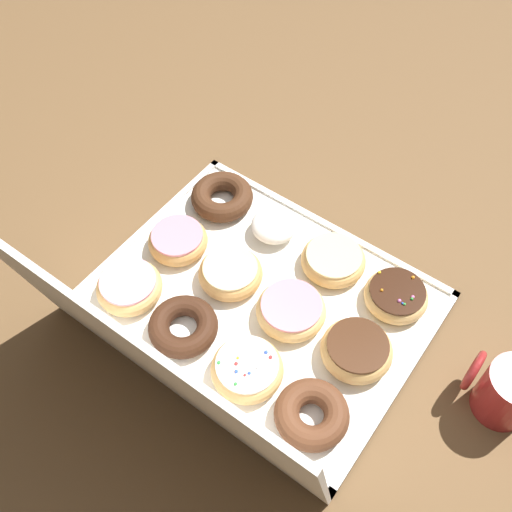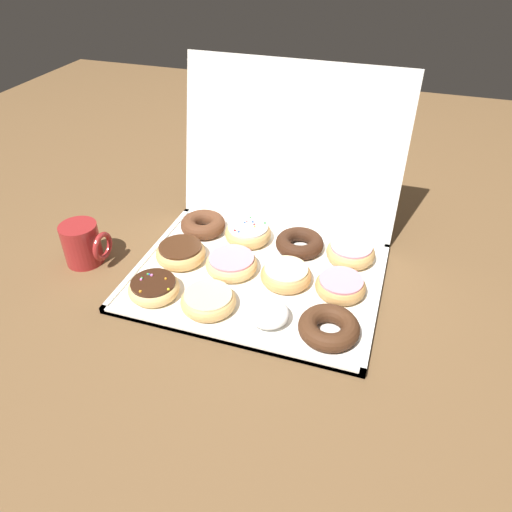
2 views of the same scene
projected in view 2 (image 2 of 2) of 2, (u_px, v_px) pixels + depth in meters
name	position (u px, v px, depth m)	size (l,w,h in m)	color
ground_plane	(257.00, 279.00, 1.09)	(3.00, 3.00, 0.00)	brown
donut_box	(257.00, 277.00, 1.09)	(0.54, 0.42, 0.01)	white
box_lid_open	(290.00, 150.00, 1.17)	(0.54, 0.41, 0.01)	white
sprinkle_donut_0	(154.00, 288.00, 1.02)	(0.11, 0.11, 0.04)	#E5B770
glazed_ring_donut_1	(208.00, 300.00, 0.99)	(0.12, 0.12, 0.03)	tan
powdered_filled_donut_2	(268.00, 313.00, 0.95)	(0.08, 0.08, 0.04)	white
chocolate_cake_ring_donut_3	(329.00, 327.00, 0.92)	(0.12, 0.12, 0.04)	#472816
chocolate_frosted_donut_4	(181.00, 252.00, 1.12)	(0.12, 0.12, 0.04)	tan
pink_frosted_donut_5	(231.00, 265.00, 1.08)	(0.12, 0.12, 0.04)	#E5B770
glazed_ring_donut_6	(286.00, 274.00, 1.06)	(0.11, 0.11, 0.04)	tan
pink_frosted_donut_7	(340.00, 287.00, 1.02)	(0.11, 0.11, 0.04)	tan
chocolate_cake_ring_donut_8	(203.00, 225.00, 1.22)	(0.11, 0.11, 0.04)	#59331E
sprinkle_donut_9	(248.00, 233.00, 1.19)	(0.11, 0.11, 0.04)	tan
chocolate_cake_ring_donut_10	(300.00, 243.00, 1.15)	(0.12, 0.12, 0.04)	#381E11
pink_frosted_donut_11	(351.00, 252.00, 1.12)	(0.11, 0.11, 0.04)	tan
coffee_mug	(83.00, 243.00, 1.11)	(0.11, 0.09, 0.10)	maroon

